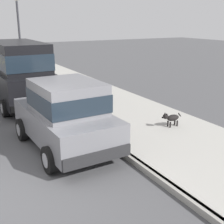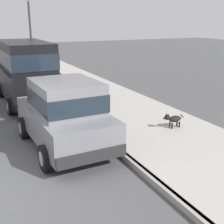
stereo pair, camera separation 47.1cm
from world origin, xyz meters
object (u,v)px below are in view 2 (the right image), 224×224
Objects in this scene: car_grey_hatchback at (65,113)px; street_lamp at (30,27)px; car_black_van at (26,69)px; fire_hydrant at (94,107)px; dog_black at (173,119)px.

car_grey_hatchback is 11.55m from street_lamp.
car_grey_hatchback is at bearing -97.37° from street_lamp.
street_lamp reaches higher than car_black_van.
car_black_van reaches higher than fire_hydrant.
fire_hydrant is (-1.78, 2.07, 0.05)m from dog_black.
dog_black is 0.17× the size of street_lamp.
street_lamp is at bearing 99.24° from dog_black.
car_black_van is 6.43m from street_lamp.
fire_hydrant is at bearing 48.68° from car_grey_hatchback.
street_lamp reaches higher than fire_hydrant.
dog_black is 11.99m from street_lamp.
car_grey_hatchback is 0.87× the size of street_lamp.
car_black_van is at bearing -103.55° from street_lamp.
car_grey_hatchback is at bearing -131.32° from fire_hydrant.
dog_black is 1.04× the size of fire_hydrant.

